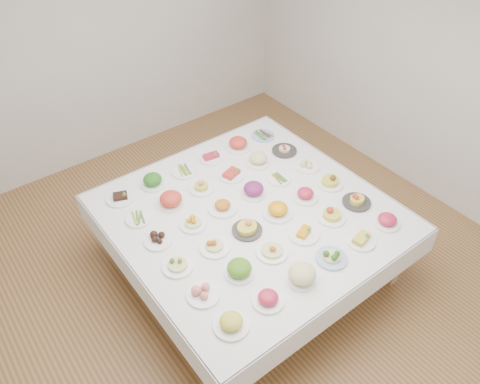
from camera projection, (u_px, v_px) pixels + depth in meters
room_envelope at (228, 102)px, 3.56m from camera, size 5.02×5.02×2.81m
display_table at (250, 217)px, 4.26m from camera, size 2.34×2.34×0.75m
dish_0 at (231, 321)px, 3.27m from camera, size 0.26×0.26×0.13m
dish_1 at (268, 298)px, 3.44m from camera, size 0.23×0.23×0.12m
dish_2 at (302, 275)px, 3.57m from camera, size 0.26×0.26×0.15m
dish_3 at (332, 253)px, 3.74m from camera, size 0.25×0.25×0.15m
dish_4 at (361, 238)px, 3.91m from camera, size 0.24×0.24×0.10m
dish_5 at (387, 219)px, 4.05m from camera, size 0.23×0.23×0.13m
dish_6 at (203, 291)px, 3.48m from camera, size 0.25×0.25×0.11m
dish_7 at (239, 268)px, 3.63m from camera, size 0.27×0.27×0.15m
dish_8 at (272, 248)px, 3.79m from camera, size 0.27×0.27×0.14m
dish_9 at (304, 232)px, 3.97m from camera, size 0.26×0.26×0.10m
dish_10 at (332, 213)px, 4.10m from camera, size 0.25×0.25×0.15m
dish_11 at (357, 198)px, 4.26m from camera, size 0.26×0.26×0.15m
dish_12 at (177, 262)px, 3.68m from camera, size 0.24×0.24×0.14m
dish_13 at (214, 243)px, 3.83m from camera, size 0.26×0.26×0.14m
dish_14 at (247, 225)px, 3.98m from camera, size 0.26×0.26×0.16m
dish_15 at (278, 208)px, 4.14m from camera, size 0.28×0.28×0.16m
dish_16 at (305, 193)px, 4.32m from camera, size 0.24×0.24×0.13m
dish_17 at (331, 179)px, 4.46m from camera, size 0.25×0.25×0.15m
dish_18 at (158, 239)px, 3.91m from camera, size 0.24×0.24×0.09m
dish_19 at (193, 221)px, 4.05m from camera, size 0.23×0.23×0.12m
dish_20 at (223, 204)px, 4.20m from camera, size 0.26×0.26×0.14m
dish_21 at (254, 189)px, 4.35m from camera, size 0.24×0.24×0.14m
dish_22 at (279, 179)px, 4.54m from camera, size 0.23×0.23×0.05m
dish_23 at (307, 164)px, 4.69m from camera, size 0.25×0.25×0.10m
dish_24 at (139, 218)px, 4.12m from camera, size 0.24×0.23×0.05m
dish_25 at (171, 199)px, 4.24m from camera, size 0.23×0.23×0.15m
dish_26 at (201, 185)px, 4.41m from camera, size 0.23×0.23×0.12m
dish_27 at (231, 173)px, 4.57m from camera, size 0.24×0.24×0.10m
dish_28 at (258, 158)px, 4.72m from camera, size 0.24×0.24×0.14m
dish_29 at (285, 147)px, 4.88m from camera, size 0.26×0.26×0.12m
dish_30 at (120, 196)px, 4.32m from camera, size 0.26×0.26×0.10m
dish_31 at (152, 179)px, 4.45m from camera, size 0.28×0.28×0.15m
dish_32 at (184, 170)px, 4.63m from camera, size 0.27×0.25×0.06m
dish_33 at (211, 156)px, 4.79m from camera, size 0.24×0.24×0.10m
dish_34 at (238, 142)px, 4.92m from camera, size 0.26×0.26×0.15m
dish_35 at (263, 135)px, 5.11m from camera, size 0.24×0.24×0.06m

